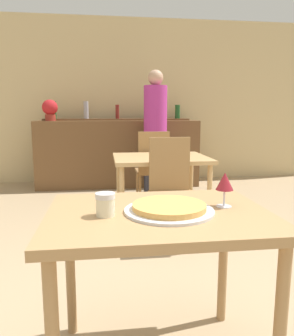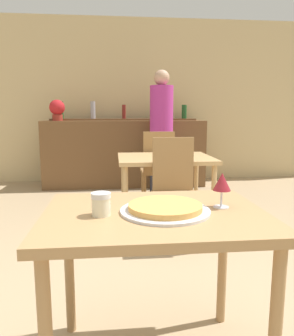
# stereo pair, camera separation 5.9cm
# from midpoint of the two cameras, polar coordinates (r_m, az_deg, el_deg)

# --- Properties ---
(wall_back) EXTENTS (8.00, 0.05, 2.80)m
(wall_back) POSITION_cam_midpoint_polar(r_m,az_deg,el_deg) (5.88, -3.89, 11.54)
(wall_back) COLOR #D1B784
(wall_back) RESTS_ON ground_plane
(dining_table_near) EXTENTS (0.97, 0.73, 0.76)m
(dining_table_near) POSITION_cam_midpoint_polar(r_m,az_deg,el_deg) (1.48, 2.52, -11.13)
(dining_table_near) COLOR #A87F51
(dining_table_near) RESTS_ON ground_plane
(dining_table_far) EXTENTS (1.00, 0.82, 0.73)m
(dining_table_far) POSITION_cam_midpoint_polar(r_m,az_deg,el_deg) (3.53, 3.62, 0.66)
(dining_table_far) COLOR tan
(dining_table_far) RESTS_ON ground_plane
(bar_counter) EXTENTS (2.60, 0.56, 1.07)m
(bar_counter) POSITION_cam_midpoint_polar(r_m,az_deg,el_deg) (5.41, -3.60, 2.56)
(bar_counter) COLOR brown
(bar_counter) RESTS_ON ground_plane
(bar_back_shelf) EXTENTS (2.39, 0.24, 0.31)m
(bar_back_shelf) POSITION_cam_midpoint_polar(r_m,az_deg,el_deg) (5.51, -3.64, 8.86)
(bar_back_shelf) COLOR brown
(bar_back_shelf) RESTS_ON bar_counter
(chair_far_side_front) EXTENTS (0.40, 0.40, 0.97)m
(chair_far_side_front) POSITION_cam_midpoint_polar(r_m,az_deg,el_deg) (2.99, 5.40, -2.82)
(chair_far_side_front) COLOR olive
(chair_far_side_front) RESTS_ON ground_plane
(chair_far_side_back) EXTENTS (0.40, 0.40, 0.97)m
(chair_far_side_back) POSITION_cam_midpoint_polar(r_m,az_deg,el_deg) (4.10, 2.30, 0.57)
(chair_far_side_back) COLOR olive
(chair_far_side_back) RESTS_ON ground_plane
(pizza_tray) EXTENTS (0.39, 0.39, 0.04)m
(pizza_tray) POSITION_cam_midpoint_polar(r_m,az_deg,el_deg) (1.43, 4.37, -7.04)
(pizza_tray) COLOR silver
(pizza_tray) RESTS_ON dining_table_near
(cheese_shaker) EXTENTS (0.08, 0.08, 0.10)m
(cheese_shaker) POSITION_cam_midpoint_polar(r_m,az_deg,el_deg) (1.38, -6.79, -6.25)
(cheese_shaker) COLOR beige
(cheese_shaker) RESTS_ON dining_table_near
(person_standing) EXTENTS (0.34, 0.34, 1.80)m
(person_standing) POSITION_cam_midpoint_polar(r_m,az_deg,el_deg) (4.85, 2.87, 7.09)
(person_standing) COLOR #2D2D38
(person_standing) RESTS_ON ground_plane
(wine_glass) EXTENTS (0.08, 0.08, 0.16)m
(wine_glass) POSITION_cam_midpoint_polar(r_m,az_deg,el_deg) (1.52, 14.02, -2.53)
(wine_glass) COLOR silver
(wine_glass) RESTS_ON dining_table_near
(potted_plant) EXTENTS (0.24, 0.24, 0.33)m
(potted_plant) POSITION_cam_midpoint_polar(r_m,az_deg,el_deg) (5.38, -15.07, 9.89)
(potted_plant) COLOR maroon
(potted_plant) RESTS_ON bar_counter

